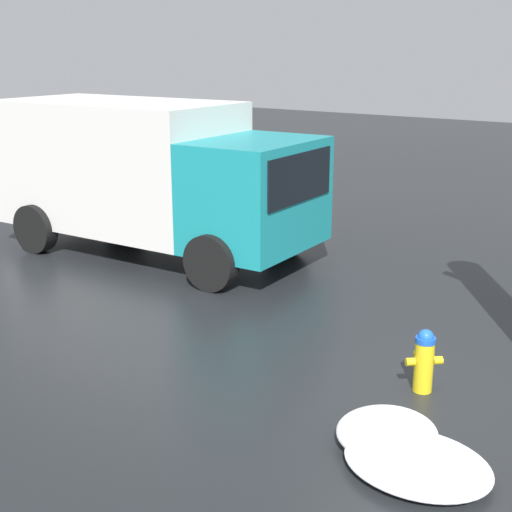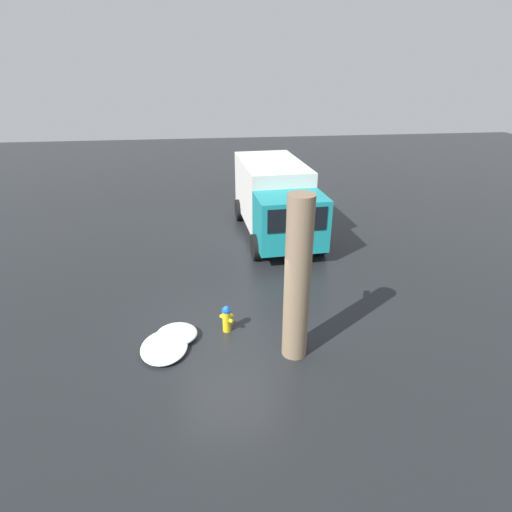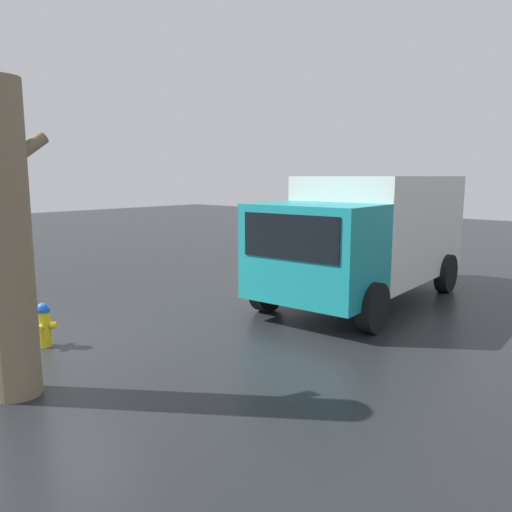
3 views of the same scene
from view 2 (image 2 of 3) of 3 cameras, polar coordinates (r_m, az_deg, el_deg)
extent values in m
plane|color=black|center=(10.39, -4.16, -10.56)|extent=(60.00, 60.00, 0.00)
cylinder|color=yellow|center=(10.23, -4.21, -9.26)|extent=(0.21, 0.21, 0.57)
cylinder|color=blue|center=(10.05, -4.27, -7.77)|extent=(0.22, 0.22, 0.06)
sphere|color=blue|center=(10.03, -4.28, -7.62)|extent=(0.18, 0.18, 0.18)
cylinder|color=yellow|center=(10.28, -3.62, -8.56)|extent=(0.15, 0.15, 0.11)
cylinder|color=yellow|center=(10.28, -4.86, -8.62)|extent=(0.13, 0.13, 0.09)
cylinder|color=yellow|center=(10.10, -3.57, -9.26)|extent=(0.13, 0.13, 0.09)
cylinder|color=#7F6B51|center=(8.64, 5.93, -3.58)|extent=(0.57, 0.57, 3.86)
cylinder|color=#7F6B51|center=(8.40, 5.88, 3.73)|extent=(0.66, 0.16, 0.53)
cube|color=teal|center=(13.61, 4.93, 4.94)|extent=(1.77, 2.42, 1.78)
cube|color=black|center=(12.74, 5.96, 5.13)|extent=(0.14, 1.95, 0.78)
cube|color=silver|center=(16.29, 2.18, 9.43)|extent=(4.48, 2.57, 2.28)
cylinder|color=black|center=(14.36, 9.19, 1.98)|extent=(0.91, 0.33, 0.90)
cylinder|color=black|center=(13.78, 0.03, 1.30)|extent=(0.91, 0.33, 0.90)
cylinder|color=black|center=(17.91, 5.02, 7.04)|extent=(0.91, 0.33, 0.90)
cylinder|color=black|center=(17.46, -2.41, 6.61)|extent=(0.91, 0.33, 0.90)
ellipsoid|color=white|center=(10.21, -11.28, -10.90)|extent=(0.95, 1.02, 0.26)
ellipsoid|color=white|center=(9.92, -12.98, -12.56)|extent=(1.35, 1.11, 0.20)
camera|label=1|loc=(9.02, -53.24, -0.87)|focal=50.00mm
camera|label=3|loc=(9.98, 47.47, -3.12)|focal=35.00mm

